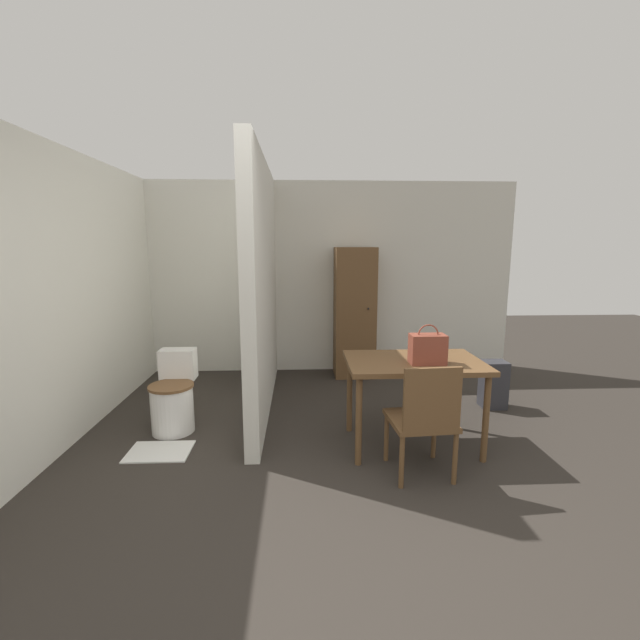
% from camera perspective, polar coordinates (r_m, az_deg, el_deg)
% --- Properties ---
extents(ground_plane, '(16.00, 16.00, 0.00)m').
position_cam_1_polar(ground_plane, '(2.61, 2.36, -30.21)').
color(ground_plane, '#2D2823').
extents(wall_back, '(5.28, 0.12, 2.50)m').
position_cam_1_polar(wall_back, '(5.74, -0.79, 5.62)').
color(wall_back, silver).
rests_on(wall_back, ground_plane).
extents(wall_left, '(0.12, 4.67, 2.50)m').
position_cam_1_polar(wall_left, '(4.35, -30.32, 2.85)').
color(wall_left, silver).
rests_on(wall_left, ground_plane).
extents(partition_wall, '(0.12, 2.56, 2.50)m').
position_cam_1_polar(partition_wall, '(4.42, -7.66, 4.23)').
color(partition_wall, silver).
rests_on(partition_wall, ground_plane).
extents(dining_table, '(1.11, 0.74, 0.75)m').
position_cam_1_polar(dining_table, '(3.65, 12.39, -6.56)').
color(dining_table, brown).
rests_on(dining_table, ground_plane).
extents(wooden_chair, '(0.48, 0.48, 0.87)m').
position_cam_1_polar(wooden_chair, '(3.24, 13.72, -12.43)').
color(wooden_chair, brown).
rests_on(wooden_chair, ground_plane).
extents(toilet, '(0.40, 0.55, 0.71)m').
position_cam_1_polar(toilet, '(4.21, -18.93, -9.86)').
color(toilet, white).
rests_on(toilet, ground_plane).
extents(handbag, '(0.28, 0.16, 0.32)m').
position_cam_1_polar(handbag, '(3.52, 14.15, -3.73)').
color(handbag, brown).
rests_on(handbag, dining_table).
extents(wooden_cabinet, '(0.51, 0.48, 1.66)m').
position_cam_1_polar(wooden_cabinet, '(5.52, 4.61, 1.02)').
color(wooden_cabinet, brown).
rests_on(wooden_cabinet, ground_plane).
extents(bath_mat, '(0.51, 0.37, 0.01)m').
position_cam_1_polar(bath_mat, '(3.92, -20.60, -16.10)').
color(bath_mat, silver).
rests_on(bath_mat, ground_plane).
extents(space_heater, '(0.24, 0.21, 0.50)m').
position_cam_1_polar(space_heater, '(4.87, 22.12, -7.95)').
color(space_heater, '#2D2D33').
rests_on(space_heater, ground_plane).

